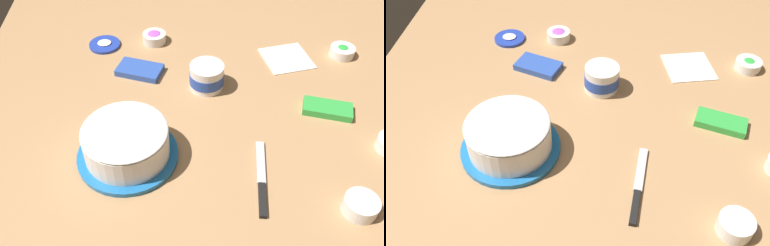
% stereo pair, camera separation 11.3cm
% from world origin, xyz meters
% --- Properties ---
extents(ground_plane, '(1.54, 1.54, 0.00)m').
position_xyz_m(ground_plane, '(0.00, 0.00, 0.00)').
color(ground_plane, tan).
extents(frosted_cake, '(0.26, 0.26, 0.11)m').
position_xyz_m(frosted_cake, '(-0.26, -0.12, 0.05)').
color(frosted_cake, '#1E6BB2').
rests_on(frosted_cake, ground_plane).
extents(frosting_tub, '(0.11, 0.11, 0.08)m').
position_xyz_m(frosting_tub, '(-0.04, 0.15, 0.04)').
color(frosting_tub, white).
rests_on(frosting_tub, ground_plane).
extents(frosting_tub_lid, '(0.11, 0.11, 0.02)m').
position_xyz_m(frosting_tub_lid, '(-0.37, 0.39, 0.01)').
color(frosting_tub_lid, '#233DAD').
rests_on(frosting_tub_lid, ground_plane).
extents(spreading_knife, '(0.05, 0.24, 0.01)m').
position_xyz_m(spreading_knife, '(0.07, -0.23, 0.01)').
color(spreading_knife, silver).
rests_on(spreading_knife, ground_plane).
extents(sprinkle_bowl_rainbow, '(0.08, 0.08, 0.04)m').
position_xyz_m(sprinkle_bowl_rainbow, '(-0.20, 0.41, 0.02)').
color(sprinkle_bowl_rainbow, white).
rests_on(sprinkle_bowl_rainbow, ground_plane).
extents(sprinkle_bowl_green, '(0.08, 0.08, 0.03)m').
position_xyz_m(sprinkle_bowl_green, '(0.43, 0.29, 0.02)').
color(sprinkle_bowl_green, white).
rests_on(sprinkle_bowl_green, ground_plane).
extents(sprinkle_bowl_yellow, '(0.08, 0.08, 0.04)m').
position_xyz_m(sprinkle_bowl_yellow, '(0.28, -0.32, 0.02)').
color(sprinkle_bowl_yellow, white).
rests_on(sprinkle_bowl_yellow, ground_plane).
extents(candy_box_lower, '(0.15, 0.11, 0.02)m').
position_xyz_m(candy_box_lower, '(0.30, 0.02, 0.01)').
color(candy_box_lower, green).
rests_on(candy_box_lower, ground_plane).
extents(candy_box_upper, '(0.16, 0.13, 0.02)m').
position_xyz_m(candy_box_upper, '(-0.25, 0.23, 0.01)').
color(candy_box_upper, '#2D51B2').
rests_on(candy_box_upper, ground_plane).
extents(paper_napkin, '(0.18, 0.18, 0.01)m').
position_xyz_m(paper_napkin, '(0.24, 0.28, 0.00)').
color(paper_napkin, white).
rests_on(paper_napkin, ground_plane).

